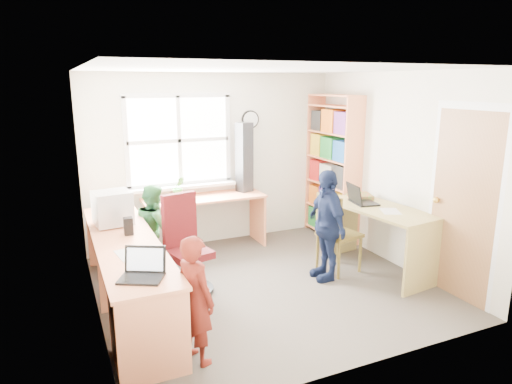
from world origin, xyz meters
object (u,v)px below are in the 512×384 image
potted_plant (179,187)px  right_desk (379,225)px  laptop_left (143,270)px  crt_monitor (113,208)px  person_green (155,230)px  person_red (195,300)px  swivel_chair (186,250)px  laptop_right (360,199)px  person_navy (326,225)px  wooden_chair (335,230)px  bookshelf (332,171)px  cd_tower (244,157)px  l_desk (154,278)px

potted_plant → right_desk: bearing=-39.0°
laptop_left → potted_plant: potted_plant is taller
crt_monitor → right_desk: bearing=-21.5°
potted_plant → person_green: bearing=-127.2°
person_red → potted_plant: bearing=-34.3°
right_desk → person_red: bearing=-168.0°
swivel_chair → laptop_right: bearing=-18.3°
swivel_chair → person_green: size_ratio=0.98×
person_green → person_navy: bearing=-117.5°
laptop_left → potted_plant: (0.92, 2.38, 0.09)m
wooden_chair → right_desk: bearing=-30.5°
person_green → person_navy: (1.80, -0.95, 0.10)m
wooden_chair → person_red: (-2.07, -1.07, 0.01)m
bookshelf → person_navy: size_ratio=1.61×
bookshelf → right_desk: bearing=-98.6°
laptop_left → person_navy: size_ratio=0.33×
person_red → right_desk: bearing=-93.0°
crt_monitor → person_red: size_ratio=0.38×
crt_monitor → person_navy: (2.29, -0.70, -0.29)m
cd_tower → crt_monitor: bearing=-173.2°
cd_tower → person_green: 1.71m
swivel_chair → laptop_left: bearing=-133.4°
l_desk → right_desk: bearing=2.5°
crt_monitor → cd_tower: 2.13m
right_desk → person_red: size_ratio=1.34×
cd_tower → person_navy: 1.73m
swivel_chair → wooden_chair: 1.80m
crt_monitor → laptop_right: 2.92m
l_desk → wooden_chair: 2.27m
bookshelf → laptop_left: bookshelf is taller
laptop_right → cd_tower: 1.74m
laptop_left → cd_tower: cd_tower is taller
crt_monitor → person_red: (0.41, -1.68, -0.39)m
cd_tower → person_red: size_ratio=0.89×
cd_tower → potted_plant: bearing=163.1°
wooden_chair → laptop_left: wooden_chair is taller
swivel_chair → person_red: 1.36m
laptop_left → cd_tower: (1.88, 2.39, 0.43)m
laptop_left → person_green: size_ratio=0.39×
swivel_chair → person_navy: size_ratio=0.83×
wooden_chair → cd_tower: size_ratio=1.01×
swivel_chair → laptop_right: 2.22m
right_desk → laptop_left: (-2.95, -0.73, 0.22)m
wooden_chair → laptop_right: bearing=-0.4°
laptop_left → right_desk: bearing=41.6°
crt_monitor → person_red: 1.77m
right_desk → bookshelf: size_ratio=0.70×
swivel_chair → person_red: person_red is taller
swivel_chair → cd_tower: cd_tower is taller
crt_monitor → potted_plant: crt_monitor is taller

